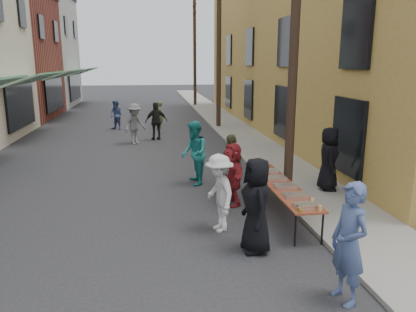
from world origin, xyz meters
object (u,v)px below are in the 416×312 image
object	(u,v)px
serving_table	(281,186)
server	(329,159)
guest_front_c	(194,153)
utility_pole_near	(295,31)
guest_front_a	(256,205)
utility_pole_mid	(219,47)
catering_tray_sausage	(306,205)
utility_pole_far	(195,52)

from	to	relation	value
serving_table	server	size ratio (longest dim) A/B	2.20
server	guest_front_c	bearing A→B (deg)	85.09
serving_table	guest_front_c	size ratio (longest dim) A/B	2.04
utility_pole_near	serving_table	distance (m)	4.16
guest_front_a	guest_front_c	size ratio (longest dim) A/B	0.97
utility_pole_near	utility_pole_mid	bearing A→B (deg)	90.00
serving_table	server	world-z (taller)	server
serving_table	utility_pole_near	bearing A→B (deg)	64.64
utility_pole_near	server	size ratio (longest dim) A/B	4.96
utility_pole_mid	guest_front_c	xyz separation A→B (m)	(-2.59, -10.82, -3.52)
utility_pole_near	utility_pole_mid	world-z (taller)	same
utility_pole_near	guest_front_c	xyz separation A→B (m)	(-2.59, 1.18, -3.52)
utility_pole_near	catering_tray_sausage	xyz separation A→B (m)	(-0.74, -3.21, -3.71)
guest_front_a	server	world-z (taller)	same
utility_pole_mid	utility_pole_near	bearing A→B (deg)	-90.00
utility_pole_far	server	xyz separation A→B (m)	(1.11, -24.20, -3.49)
guest_front_a	utility_pole_mid	bearing A→B (deg)	169.60
guest_front_c	utility_pole_far	bearing A→B (deg)	170.18
serving_table	guest_front_c	world-z (taller)	guest_front_c
utility_pole_far	guest_front_c	world-z (taller)	utility_pole_far
utility_pole_mid	guest_front_a	bearing A→B (deg)	-96.92
utility_pole_mid	server	bearing A→B (deg)	-84.79
utility_pole_mid	guest_front_a	world-z (taller)	utility_pole_mid
utility_pole_mid	server	xyz separation A→B (m)	(1.11, -12.20, -3.49)
utility_pole_far	guest_front_c	xyz separation A→B (m)	(-2.59, -22.82, -3.52)
utility_pole_far	catering_tray_sausage	size ratio (longest dim) A/B	18.00
catering_tray_sausage	guest_front_a	distance (m)	1.19
catering_tray_sausage	utility_pole_near	bearing A→B (deg)	77.04
catering_tray_sausage	guest_front_a	xyz separation A→B (m)	(-1.14, -0.29, 0.17)
catering_tray_sausage	utility_pole_far	bearing A→B (deg)	88.45
catering_tray_sausage	guest_front_c	distance (m)	4.76
utility_pole_mid	utility_pole_far	bearing A→B (deg)	90.00
utility_pole_mid	utility_pole_far	world-z (taller)	same
guest_front_a	server	size ratio (longest dim) A/B	1.05
utility_pole_mid	guest_front_a	xyz separation A→B (m)	(-1.88, -15.50, -3.54)
utility_pole_near	guest_front_a	bearing A→B (deg)	-118.26
utility_pole_mid	guest_front_c	distance (m)	11.67
guest_front_a	utility_pole_near	bearing A→B (deg)	148.26
catering_tray_sausage	guest_front_c	bearing A→B (deg)	112.93
utility_pole_mid	serving_table	xyz separation A→B (m)	(-0.74, -13.56, -3.79)
utility_pole_mid	catering_tray_sausage	size ratio (longest dim) A/B	18.00
serving_table	utility_pole_far	bearing A→B (deg)	88.35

